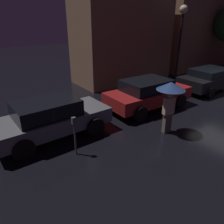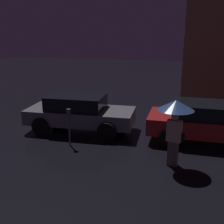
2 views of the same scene
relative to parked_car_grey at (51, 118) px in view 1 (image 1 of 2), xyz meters
The scene contains 9 objects.
ground_plane 9.36m from the parked_car_grey, ahead, with size 60.00×60.00×0.00m, color black.
building_facade_left 9.05m from the parked_car_grey, 34.90° to the left, with size 6.50×3.00×6.67m.
building_facade_right 17.14m from the parked_car_grey, 17.28° to the left, with size 9.65×3.00×9.12m.
parked_car_grey is the anchor object (origin of this frame).
parked_car_red 4.86m from the parked_car_grey, ahead, with size 4.27×2.03×1.45m.
parked_car_black 10.00m from the parked_car_grey, ahead, with size 4.29×2.02×1.34m.
pedestrian_with_umbrella 4.45m from the parked_car_grey, 30.57° to the right, with size 1.04×1.04×2.02m.
parking_meter 1.55m from the parked_car_grey, 82.97° to the right, with size 0.12×0.10×1.34m.
street_lamp_near 10.37m from the parked_car_grey, 13.23° to the left, with size 0.50×0.50×4.82m.
Camera 1 is at (-11.55, -5.62, 4.17)m, focal length 35.00 mm.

